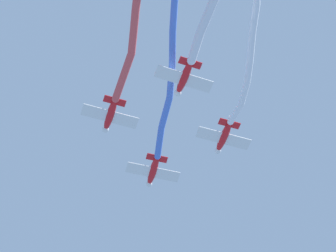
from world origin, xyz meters
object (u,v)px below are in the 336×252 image
Objects in this scene: airplane_left_wing at (110,115)px; airplane_right_wing at (224,137)px; airplane_slot at (184,78)px; airplane_lead at (153,171)px.

airplane_left_wing is 12.09m from airplane_right_wing.
airplane_left_wing is 1.00× the size of airplane_slot.
airplane_left_wing is 8.54m from airplane_slot.
airplane_lead is 0.99× the size of airplane_slot.
airplane_right_wing is 8.55m from airplane_slot.
airplane_left_wing is 1.00× the size of airplane_right_wing.
airplane_right_wing is at bearing -134.03° from airplane_lead.
airplane_right_wing is at bearing -48.87° from airplane_slot.
airplane_slot is (-5.34, -6.66, -0.50)m from airplane_right_wing.
airplane_slot is (1.31, -12.00, -0.20)m from airplane_lead.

